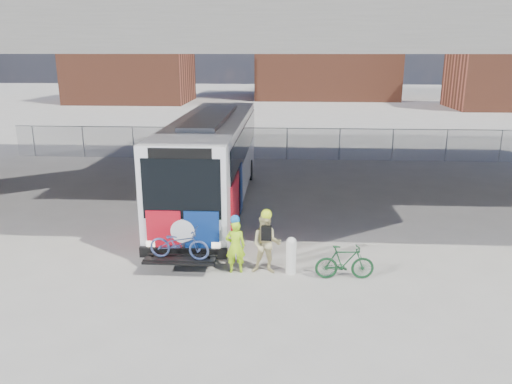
# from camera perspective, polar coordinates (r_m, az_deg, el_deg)

# --- Properties ---
(ground) EXTENTS (160.00, 160.00, 0.00)m
(ground) POSITION_cam_1_polar(r_m,az_deg,el_deg) (17.52, 0.27, -4.44)
(ground) COLOR #9E9991
(ground) RESTS_ON ground
(bus) EXTENTS (2.67, 12.95, 3.69)m
(bus) POSITION_cam_1_polar(r_m,az_deg,el_deg) (19.94, -5.03, 4.31)
(bus) COLOR silver
(bus) RESTS_ON ground
(overpass) EXTENTS (40.00, 16.00, 7.95)m
(overpass) POSITION_cam_1_polar(r_m,az_deg,el_deg) (20.43, 0.93, 17.16)
(overpass) COLOR #605E59
(overpass) RESTS_ON ground
(chainlink_fence) EXTENTS (30.00, 0.06, 30.00)m
(chainlink_fence) POSITION_cam_1_polar(r_m,az_deg,el_deg) (28.80, 1.58, 6.54)
(chainlink_fence) COLOR gray
(chainlink_fence) RESTS_ON ground
(brick_buildings) EXTENTS (54.00, 22.00, 12.00)m
(brick_buildings) POSITION_cam_1_polar(r_m,az_deg,el_deg) (64.64, 3.82, 15.23)
(brick_buildings) COLOR brown
(brick_buildings) RESTS_ON ground
(smokestack) EXTENTS (2.20, 2.20, 25.00)m
(smokestack) POSITION_cam_1_polar(r_m,az_deg,el_deg) (72.89, 14.67, 20.42)
(smokestack) COLOR brown
(smokestack) RESTS_ON ground
(bollard) EXTENTS (0.28, 0.28, 1.09)m
(bollard) POSITION_cam_1_polar(r_m,az_deg,el_deg) (14.12, 4.03, -7.09)
(bollard) COLOR white
(bollard) RESTS_ON ground
(cyclist_hivis) EXTENTS (0.61, 0.45, 1.70)m
(cyclist_hivis) POSITION_cam_1_polar(r_m,az_deg,el_deg) (14.09, -2.37, -6.07)
(cyclist_hivis) COLOR #B3F91A
(cyclist_hivis) RESTS_ON ground
(cyclist_tan) EXTENTS (0.87, 0.69, 1.89)m
(cyclist_tan) POSITION_cam_1_polar(r_m,az_deg,el_deg) (14.00, 1.19, -5.88)
(cyclist_tan) COLOR #CEC084
(cyclist_tan) RESTS_ON ground
(bike_parked) EXTENTS (1.65, 0.54, 0.98)m
(bike_parked) POSITION_cam_1_polar(r_m,az_deg,el_deg) (14.01, 10.10, -7.91)
(bike_parked) COLOR #144020
(bike_parked) RESTS_ON ground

